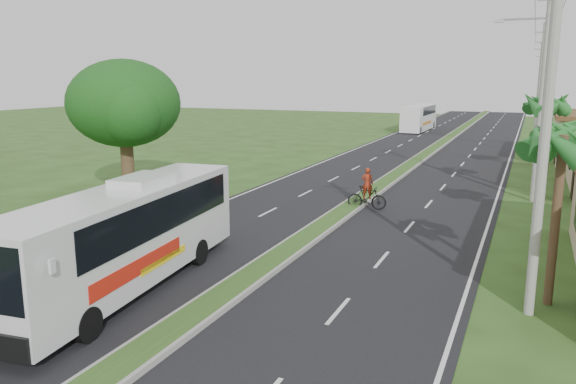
% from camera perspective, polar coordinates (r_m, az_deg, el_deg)
% --- Properties ---
extents(ground, '(180.00, 180.00, 0.00)m').
position_cam_1_polar(ground, '(17.78, -5.80, -10.18)').
color(ground, '#2C4519').
rests_on(ground, ground).
extents(road_asphalt, '(14.00, 160.00, 0.02)m').
position_cam_1_polar(road_asphalt, '(35.92, 9.94, 0.90)').
color(road_asphalt, black).
rests_on(road_asphalt, ground).
extents(median_strip, '(1.20, 160.00, 0.18)m').
position_cam_1_polar(median_strip, '(35.91, 9.94, 1.04)').
color(median_strip, gray).
rests_on(median_strip, ground).
extents(lane_edge_left, '(0.12, 160.00, 0.01)m').
position_cam_1_polar(lane_edge_left, '(38.01, 0.08, 1.64)').
color(lane_edge_left, silver).
rests_on(lane_edge_left, ground).
extents(lane_edge_right, '(0.12, 160.00, 0.01)m').
position_cam_1_polar(lane_edge_right, '(35.01, 20.64, 0.02)').
color(lane_edge_right, silver).
rests_on(lane_edge_right, ground).
extents(palm_verge_a, '(2.40, 2.40, 5.45)m').
position_cam_1_polar(palm_verge_a, '(17.48, 26.16, 4.37)').
color(palm_verge_a, '#473321').
rests_on(palm_verge_a, ground).
extents(palm_verge_b, '(2.40, 2.40, 5.05)m').
position_cam_1_polar(palm_verge_b, '(26.48, 26.20, 5.61)').
color(palm_verge_b, '#473321').
rests_on(palm_verge_b, ground).
extents(palm_verge_c, '(2.40, 2.40, 5.85)m').
position_cam_1_polar(palm_verge_c, '(33.40, 24.81, 8.05)').
color(palm_verge_c, '#473321').
rests_on(palm_verge_c, ground).
extents(palm_verge_d, '(2.40, 2.40, 5.25)m').
position_cam_1_polar(palm_verge_d, '(42.42, 25.23, 7.78)').
color(palm_verge_d, '#473321').
rests_on(palm_verge_d, ground).
extents(shade_tree, '(6.30, 6.00, 7.54)m').
position_cam_1_polar(shade_tree, '(31.75, -16.44, 8.34)').
color(shade_tree, '#473321').
rests_on(shade_tree, ground).
extents(utility_pole_a, '(1.60, 0.28, 11.00)m').
position_cam_1_polar(utility_pole_a, '(16.39, 24.83, 7.36)').
color(utility_pole_a, gray).
rests_on(utility_pole_a, ground).
extents(utility_pole_b, '(3.20, 0.28, 12.00)m').
position_cam_1_polar(utility_pole_b, '(32.36, 24.42, 10.02)').
color(utility_pole_b, gray).
rests_on(utility_pole_b, ground).
extents(utility_pole_c, '(1.60, 0.28, 11.00)m').
position_cam_1_polar(utility_pole_c, '(52.37, 24.20, 9.62)').
color(utility_pole_c, gray).
rests_on(utility_pole_c, ground).
extents(utility_pole_d, '(1.60, 0.28, 10.50)m').
position_cam_1_polar(utility_pole_d, '(72.37, 24.11, 9.71)').
color(utility_pole_d, gray).
rests_on(utility_pole_d, ground).
extents(coach_bus_main, '(3.32, 10.90, 3.47)m').
position_cam_1_polar(coach_bus_main, '(18.10, -16.05, -3.83)').
color(coach_bus_main, silver).
rests_on(coach_bus_main, ground).
extents(coach_bus_far, '(2.53, 10.80, 3.14)m').
position_cam_1_polar(coach_bus_far, '(72.33, 13.19, 7.51)').
color(coach_bus_far, white).
rests_on(coach_bus_far, ground).
extents(motorcyclist, '(2.02, 0.75, 2.14)m').
position_cam_1_polar(motorcyclist, '(28.55, 8.03, -0.29)').
color(motorcyclist, black).
rests_on(motorcyclist, ground).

